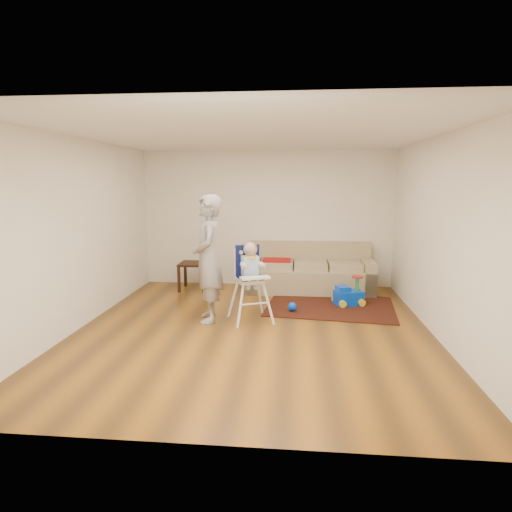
# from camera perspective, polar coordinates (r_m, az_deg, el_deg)

# --- Properties ---
(ground) EXTENTS (5.50, 5.50, 0.00)m
(ground) POSITION_cam_1_polar(r_m,az_deg,el_deg) (6.21, -0.35, -9.76)
(ground) COLOR #523415
(ground) RESTS_ON ground
(room_envelope) EXTENTS (5.04, 5.52, 2.72)m
(room_envelope) POSITION_cam_1_polar(r_m,az_deg,el_deg) (6.38, 0.11, 7.96)
(room_envelope) COLOR white
(room_envelope) RESTS_ON ground
(sofa) EXTENTS (2.38, 0.98, 0.92)m
(sofa) POSITION_cam_1_polar(r_m,az_deg,el_deg) (8.29, 7.25, -1.55)
(sofa) COLOR tan
(sofa) RESTS_ON ground
(side_table) EXTENTS (0.54, 0.54, 0.54)m
(side_table) POSITION_cam_1_polar(r_m,az_deg,el_deg) (8.45, -8.25, -2.68)
(side_table) COLOR black
(side_table) RESTS_ON ground
(area_rug) EXTENTS (2.26, 1.81, 0.02)m
(area_rug) POSITION_cam_1_polar(r_m,az_deg,el_deg) (7.40, 9.87, -6.60)
(area_rug) COLOR black
(area_rug) RESTS_ON ground
(ride_on_toy) EXTENTS (0.53, 0.45, 0.50)m
(ride_on_toy) POSITION_cam_1_polar(r_m,az_deg,el_deg) (7.47, 12.27, -4.48)
(ride_on_toy) COLOR blue
(ride_on_toy) RESTS_ON area_rug
(toy_ball) EXTENTS (0.14, 0.14, 0.14)m
(toy_ball) POSITION_cam_1_polar(r_m,az_deg,el_deg) (7.00, 4.86, -6.77)
(toy_ball) COLOR blue
(toy_ball) RESTS_ON area_rug
(high_chair) EXTENTS (0.73, 0.73, 1.21)m
(high_chair) POSITION_cam_1_polar(r_m,az_deg,el_deg) (6.44, -0.75, -3.64)
(high_chair) COLOR white
(high_chair) RESTS_ON ground
(adult) EXTENTS (0.60, 0.78, 1.91)m
(adult) POSITION_cam_1_polar(r_m,az_deg,el_deg) (6.41, -6.42, -0.38)
(adult) COLOR #9C9C9E
(adult) RESTS_ON ground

